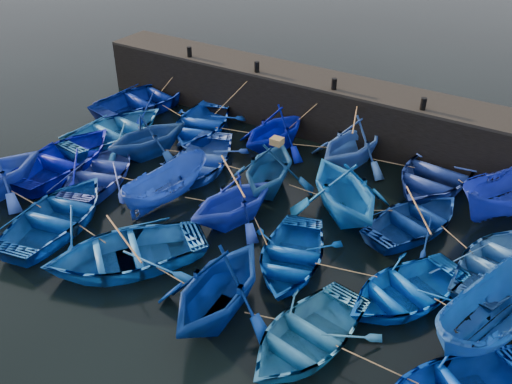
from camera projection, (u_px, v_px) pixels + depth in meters
The scene contains 34 objects.
ground at pixel (206, 251), 19.62m from camera, with size 120.00×120.00×0.00m, color black.
quay_wall at pixel (340, 111), 26.43m from camera, with size 26.00×2.50×2.50m, color black.
quay_top at pixel (342, 84), 25.73m from camera, with size 26.00×2.50×0.12m, color black.
bollard_0 at pixel (189, 52), 28.53m from camera, with size 0.24×0.24×0.50m, color black.
bollard_1 at pixel (257, 67), 26.73m from camera, with size 0.24×0.24×0.50m, color black.
bollard_2 at pixel (334, 84), 24.92m from camera, with size 0.24×0.24×0.50m, color black.
bollard_3 at pixel (423, 104), 23.12m from camera, with size 0.24×0.24×0.50m, color black.
boat_0 at pixel (146, 98), 29.28m from camera, with size 4.12×5.76×1.20m, color navy.
boat_1 at pixel (200, 124), 26.96m from camera, with size 3.56×4.98×1.03m, color #0A38B7.
boat_2 at pixel (275, 129), 25.27m from camera, with size 3.44×3.99×2.10m, color #000B99.
boat_3 at pixel (353, 142), 24.11m from camera, with size 3.59×4.17×2.19m, color #2E58B1.
boat_4 at pixel (436, 173), 22.96m from camera, with size 4.00×5.58×1.16m, color navy.
boat_5 at pixel (511, 195), 20.88m from camera, with size 1.82×4.84×1.87m, color #172AA3.
boat_6 at pixel (116, 130), 26.27m from camera, with size 3.90×5.46×1.13m, color blue.
boat_7 at pixel (148, 135), 24.83m from camera, with size 3.32×3.85×2.03m, color navy.
boat_8 at pixel (201, 159), 24.11m from camera, with size 3.43×4.79×0.99m, color blue.
boat_9 at pixel (270, 167), 22.37m from camera, with size 3.53×4.10×2.16m, color navy.
boat_10 at pixel (345, 188), 20.80m from camera, with size 3.94×4.57×2.40m, color blue.
boat_11 at pixel (416, 220), 20.39m from camera, with size 3.16×4.41×0.92m, color navy.
boat_12 at pixel (501, 264), 18.27m from camera, with size 3.39×4.74×0.98m, color blue.
boat_13 at pixel (66, 158), 24.05m from camera, with size 3.93×5.50×1.14m, color #020A99.
boat_14 at pixel (101, 172), 23.22m from camera, with size 3.37×4.71×0.98m, color #2C42A6.
boat_15 at pixel (166, 185), 21.77m from camera, with size 1.51×4.02×1.56m, color #1D3F9B.
boat_16 at pixel (233, 200), 20.55m from camera, with size 3.24×3.76×1.98m, color #1832CF.
boat_17 at pixel (290, 256), 18.67m from camera, with size 3.12×4.36×0.90m, color #06409E.
boat_18 at pixel (405, 290), 17.30m from camera, with size 3.14×4.38×0.91m, color blue.
boat_19 at pixel (492, 314), 15.80m from camera, with size 1.79×4.74×1.84m, color navy.
boat_21 at pixel (58, 215), 20.52m from camera, with size 3.70×5.18×1.07m, color navy.
boat_22 at pixel (125, 252), 18.71m from camera, with size 3.80×5.31×1.10m, color blue.
boat_23 at pixel (218, 285), 16.44m from camera, with size 3.80×4.41×2.32m, color navy.
boat_24 at pixel (306, 335), 15.76m from camera, with size 3.20×4.47×0.93m, color #2A77B8.
wooden_crate at pixel (277, 141), 21.58m from camera, with size 0.45×0.39×0.27m, color olive.
mooring_ropes at pixel (278, 167), 22.76m from camera, with size 17.96×11.92×2.10m.
loose_oars at pixel (289, 181), 20.51m from camera, with size 9.70×12.27×1.34m.
Camera 1 is at (9.70, -12.15, 12.25)m, focal length 40.00 mm.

